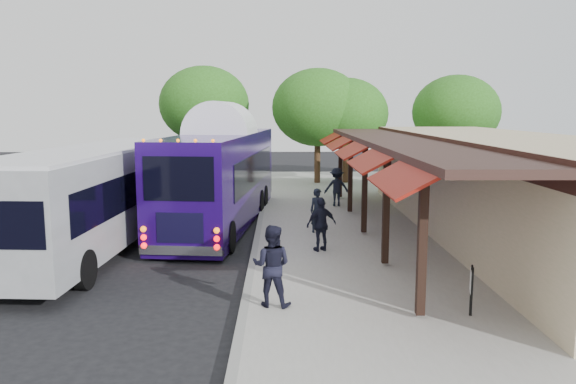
% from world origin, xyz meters
% --- Properties ---
extents(ground, '(90.00, 90.00, 0.00)m').
position_xyz_m(ground, '(0.00, 0.00, 0.00)').
color(ground, black).
rests_on(ground, ground).
extents(sidewalk, '(10.00, 40.00, 0.15)m').
position_xyz_m(sidewalk, '(5.00, 4.00, 0.07)').
color(sidewalk, '#9E9B93').
rests_on(sidewalk, ground).
extents(curb, '(0.20, 40.00, 0.16)m').
position_xyz_m(curb, '(0.05, 4.00, 0.07)').
color(curb, gray).
rests_on(curb, ground).
extents(station_shelter, '(8.15, 20.00, 3.60)m').
position_xyz_m(station_shelter, '(8.38, 4.00, 1.85)').
color(station_shelter, tan).
rests_on(station_shelter, ground).
extents(coach_bus, '(3.72, 12.12, 3.82)m').
position_xyz_m(coach_bus, '(-1.45, 6.60, 2.05)').
color(coach_bus, '#200756').
rests_on(coach_bus, ground).
extents(city_bus, '(3.30, 12.33, 3.28)m').
position_xyz_m(city_bus, '(-5.05, 2.77, 1.81)').
color(city_bus, gray).
rests_on(city_bus, ground).
extents(ped_a, '(0.62, 0.46, 1.57)m').
position_xyz_m(ped_a, '(2.18, 4.32, 0.93)').
color(ped_a, black).
rests_on(ped_a, sidewalk).
extents(ped_b, '(1.02, 0.87, 1.83)m').
position_xyz_m(ped_b, '(0.66, -3.20, 1.06)').
color(ped_b, black).
rests_on(ped_b, sidewalk).
extents(ped_c, '(1.06, 0.74, 1.67)m').
position_xyz_m(ped_c, '(2.11, 1.66, 0.98)').
color(ped_c, black).
rests_on(ped_c, sidewalk).
extents(ped_d, '(1.14, 0.68, 1.73)m').
position_xyz_m(ped_d, '(3.40, 9.86, 1.01)').
color(ped_d, black).
rests_on(ped_d, sidewalk).
extents(sign_board, '(0.18, 0.47, 1.05)m').
position_xyz_m(sign_board, '(4.89, -3.88, 0.86)').
color(sign_board, black).
rests_on(sign_board, sidewalk).
extents(tree_left, '(5.39, 5.39, 6.90)m').
position_xyz_m(tree_left, '(3.06, 18.10, 4.60)').
color(tree_left, '#382314').
rests_on(tree_left, ground).
extents(tree_mid, '(4.96, 4.96, 6.35)m').
position_xyz_m(tree_mid, '(4.75, 18.19, 4.23)').
color(tree_mid, '#382314').
rests_on(tree_mid, ground).
extents(tree_right, '(5.08, 5.08, 6.51)m').
position_xyz_m(tree_right, '(11.17, 17.86, 4.34)').
color(tree_right, '#382314').
rests_on(tree_right, ground).
extents(tree_far, '(5.63, 5.63, 7.21)m').
position_xyz_m(tree_far, '(-3.93, 20.52, 4.80)').
color(tree_far, '#382314').
rests_on(tree_far, ground).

